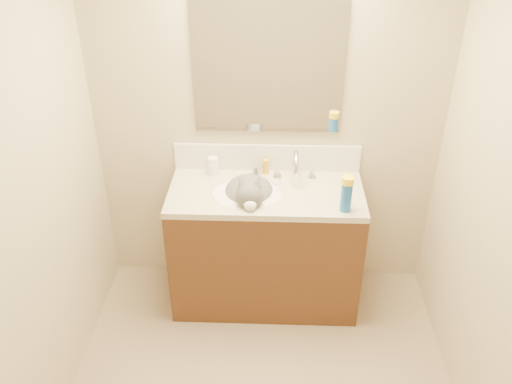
# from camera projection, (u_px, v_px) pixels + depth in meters

# --- Properties ---
(room_shell) EXTENTS (2.24, 2.54, 2.52)m
(room_shell) POSITION_uv_depth(u_px,v_px,m) (262.00, 186.00, 2.17)
(room_shell) COLOR tan
(room_shell) RESTS_ON ground
(vanity_cabinet) EXTENTS (1.20, 0.55, 0.82)m
(vanity_cabinet) POSITION_uv_depth(u_px,v_px,m) (265.00, 249.00, 3.56)
(vanity_cabinet) COLOR #472813
(vanity_cabinet) RESTS_ON ground
(counter_slab) EXTENTS (1.20, 0.55, 0.04)m
(counter_slab) POSITION_uv_depth(u_px,v_px,m) (266.00, 193.00, 3.33)
(counter_slab) COLOR #C1B598
(counter_slab) RESTS_ON vanity_cabinet
(basin) EXTENTS (0.45, 0.36, 0.14)m
(basin) POSITION_uv_depth(u_px,v_px,m) (246.00, 202.00, 3.34)
(basin) COLOR white
(basin) RESTS_ON vanity_cabinet
(faucet) EXTENTS (0.28, 0.20, 0.21)m
(faucet) POSITION_uv_depth(u_px,v_px,m) (295.00, 168.00, 3.39)
(faucet) COLOR silver
(faucet) RESTS_ON counter_slab
(cat) EXTENTS (0.38, 0.45, 0.34)m
(cat) POSITION_uv_depth(u_px,v_px,m) (249.00, 196.00, 3.32)
(cat) COLOR #4E4B4E
(cat) RESTS_ON basin
(backsplash) EXTENTS (1.20, 0.02, 0.18)m
(backsplash) POSITION_uv_depth(u_px,v_px,m) (267.00, 157.00, 3.50)
(backsplash) COLOR silver
(backsplash) RESTS_ON counter_slab
(mirror) EXTENTS (0.90, 0.02, 0.80)m
(mirror) POSITION_uv_depth(u_px,v_px,m) (268.00, 69.00, 3.19)
(mirror) COLOR white
(mirror) RESTS_ON room_shell
(pill_bottle) EXTENTS (0.08, 0.08, 0.12)m
(pill_bottle) POSITION_uv_depth(u_px,v_px,m) (213.00, 166.00, 3.47)
(pill_bottle) COLOR white
(pill_bottle) RESTS_ON counter_slab
(pill_label) EXTENTS (0.08, 0.08, 0.04)m
(pill_label) POSITION_uv_depth(u_px,v_px,m) (213.00, 168.00, 3.47)
(pill_label) COLOR gold
(pill_label) RESTS_ON pill_bottle
(silver_jar) EXTENTS (0.06, 0.06, 0.06)m
(silver_jar) POSITION_uv_depth(u_px,v_px,m) (257.00, 171.00, 3.47)
(silver_jar) COLOR #B7B7BC
(silver_jar) RESTS_ON counter_slab
(amber_bottle) EXTENTS (0.04, 0.04, 0.10)m
(amber_bottle) POSITION_uv_depth(u_px,v_px,m) (266.00, 167.00, 3.48)
(amber_bottle) COLOR gold
(amber_bottle) RESTS_ON counter_slab
(toothbrush) EXTENTS (0.02, 0.12, 0.01)m
(toothbrush) POSITION_uv_depth(u_px,v_px,m) (277.00, 185.00, 3.37)
(toothbrush) COLOR white
(toothbrush) RESTS_ON counter_slab
(toothbrush_head) EXTENTS (0.02, 0.03, 0.02)m
(toothbrush_head) POSITION_uv_depth(u_px,v_px,m) (277.00, 185.00, 3.37)
(toothbrush_head) COLOR #7095EF
(toothbrush_head) RESTS_ON counter_slab
(spray_can) EXTENTS (0.09, 0.09, 0.18)m
(spray_can) POSITION_uv_depth(u_px,v_px,m) (346.00, 197.00, 3.09)
(spray_can) COLOR blue
(spray_can) RESTS_ON counter_slab
(spray_cap) EXTENTS (0.09, 0.09, 0.04)m
(spray_cap) POSITION_uv_depth(u_px,v_px,m) (348.00, 180.00, 3.03)
(spray_cap) COLOR yellow
(spray_cap) RESTS_ON spray_can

